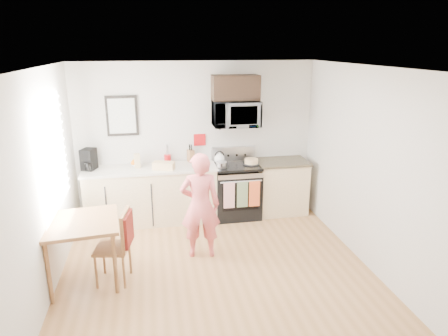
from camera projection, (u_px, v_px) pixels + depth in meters
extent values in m
plane|color=olive|center=(220.00, 282.00, 5.00)|extent=(4.60, 4.60, 0.00)
cube|color=beige|center=(197.00, 140.00, 6.77)|extent=(4.00, 0.04, 2.60)
cube|color=beige|center=(285.00, 307.00, 2.45)|extent=(4.00, 0.04, 2.60)
cube|color=beige|center=(36.00, 196.00, 4.26)|extent=(0.04, 4.60, 2.60)
cube|color=beige|center=(378.00, 174.00, 4.96)|extent=(0.04, 4.60, 2.60)
cube|color=white|center=(220.00, 69.00, 4.23)|extent=(4.00, 4.60, 0.04)
cube|color=silver|center=(52.00, 154.00, 4.94)|extent=(0.02, 1.40, 1.50)
cube|color=silver|center=(53.00, 154.00, 4.95)|extent=(0.01, 1.30, 1.40)
cube|color=tan|center=(152.00, 196.00, 6.60)|extent=(2.10, 0.60, 0.90)
cube|color=beige|center=(150.00, 169.00, 6.46)|extent=(2.14, 0.64, 0.04)
cube|color=tan|center=(281.00, 187.00, 6.99)|extent=(0.84, 0.60, 0.90)
cube|color=black|center=(282.00, 162.00, 6.85)|extent=(0.88, 0.64, 0.04)
cube|color=black|center=(236.00, 194.00, 6.85)|extent=(0.76, 0.65, 0.77)
cube|color=black|center=(241.00, 197.00, 6.53)|extent=(0.61, 0.02, 0.45)
cube|color=#B5B5BA|center=(241.00, 178.00, 6.44)|extent=(0.74, 0.02, 0.14)
cylinder|color=#B5B5BA|center=(241.00, 182.00, 6.41)|extent=(0.68, 0.02, 0.02)
cube|color=black|center=(237.00, 166.00, 6.70)|extent=(0.76, 0.65, 0.04)
cube|color=#B5B5BA|center=(233.00, 153.00, 6.91)|extent=(0.76, 0.08, 0.24)
cube|color=silver|center=(229.00, 195.00, 6.43)|extent=(0.18, 0.02, 0.44)
cube|color=#627850|center=(242.00, 194.00, 6.47)|extent=(0.18, 0.02, 0.44)
cube|color=#C8431E|center=(254.00, 194.00, 6.50)|extent=(0.18, 0.02, 0.44)
imported|color=#B5B5BA|center=(236.00, 114.00, 6.54)|extent=(0.76, 0.51, 0.42)
cube|color=black|center=(235.00, 88.00, 6.46)|extent=(0.76, 0.35, 0.40)
cube|color=black|center=(122.00, 116.00, 6.41)|extent=(0.50, 0.03, 0.65)
cube|color=#ACB2A8|center=(122.00, 116.00, 6.39)|extent=(0.42, 0.01, 0.56)
cube|color=#A50E12|center=(200.00, 140.00, 6.77)|extent=(0.20, 0.02, 0.20)
imported|color=#DB3D3C|center=(200.00, 206.00, 5.43)|extent=(0.58, 0.41, 1.50)
cube|color=brown|center=(80.00, 223.00, 4.78)|extent=(0.87, 0.87, 0.04)
cylinder|color=brown|center=(49.00, 273.00, 4.48)|extent=(0.05, 0.05, 0.78)
cylinder|color=brown|center=(115.00, 264.00, 4.67)|extent=(0.05, 0.05, 0.78)
cylinder|color=brown|center=(55.00, 244.00, 5.14)|extent=(0.05, 0.05, 0.78)
cylinder|color=brown|center=(113.00, 237.00, 5.33)|extent=(0.05, 0.05, 0.78)
cube|color=brown|center=(112.00, 248.00, 4.90)|extent=(0.46, 0.46, 0.04)
cube|color=brown|center=(126.00, 230.00, 4.83)|extent=(0.11, 0.40, 0.47)
cube|color=#601510|center=(128.00, 229.00, 4.82)|extent=(0.12, 0.36, 0.39)
cylinder|color=brown|center=(96.00, 273.00, 4.81)|extent=(0.03, 0.03, 0.43)
cylinder|color=brown|center=(124.00, 272.00, 4.81)|extent=(0.03, 0.03, 0.43)
cylinder|color=brown|center=(104.00, 258.00, 5.13)|extent=(0.03, 0.03, 0.43)
cylinder|color=brown|center=(130.00, 258.00, 5.13)|extent=(0.03, 0.03, 0.43)
cube|color=brown|center=(191.00, 156.00, 6.75)|extent=(0.12, 0.15, 0.21)
cylinder|color=#A50E12|center=(168.00, 159.00, 6.69)|extent=(0.11, 0.11, 0.14)
imported|color=white|center=(136.00, 165.00, 6.53)|extent=(0.29, 0.29, 0.06)
cube|color=tan|center=(137.00, 161.00, 6.43)|extent=(0.10, 0.10, 0.23)
cube|color=black|center=(89.00, 159.00, 6.32)|extent=(0.26, 0.28, 0.34)
cylinder|color=black|center=(88.00, 166.00, 6.25)|extent=(0.13, 0.13, 0.13)
cube|color=tan|center=(164.00, 166.00, 6.35)|extent=(0.37, 0.26, 0.12)
cylinder|color=black|center=(251.00, 164.00, 6.70)|extent=(0.28, 0.28, 0.01)
cylinder|color=#DBB470|center=(251.00, 161.00, 6.68)|extent=(0.23, 0.23, 0.07)
sphere|color=white|center=(219.00, 159.00, 6.69)|extent=(0.18, 0.18, 0.18)
cone|color=white|center=(219.00, 153.00, 6.66)|extent=(0.06, 0.06, 0.06)
torus|color=black|center=(219.00, 155.00, 6.67)|extent=(0.16, 0.02, 0.16)
cylinder|color=#B5B5BA|center=(222.00, 165.00, 6.51)|extent=(0.19, 0.19, 0.09)
cylinder|color=black|center=(222.00, 165.00, 6.37)|extent=(0.04, 0.17, 0.02)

